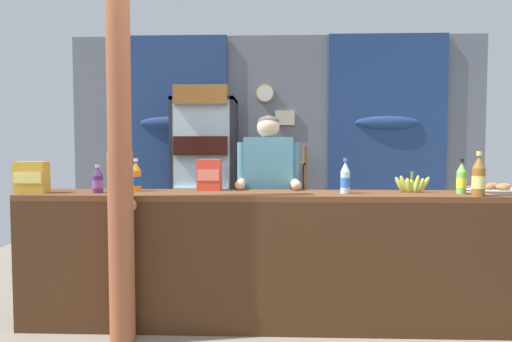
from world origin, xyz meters
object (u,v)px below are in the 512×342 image
drink_fridge (205,169)px  soda_bottle_iced_tea (479,177)px  plastic_lawn_chair (355,227)px  soda_bottle_orange_soda (136,177)px  bottle_shelf_rack (286,200)px  snack_box_crackers (209,175)px  pastry_tray (492,189)px  soda_bottle_grape_soda (98,181)px  stall_counter (266,247)px  soda_bottle_lime_soda (461,179)px  snack_box_choco_powder (32,177)px  shopkeeper (268,186)px  banana_bunch (412,185)px  timber_post (120,159)px  soda_bottle_water (345,178)px

drink_fridge → soda_bottle_iced_tea: 2.85m
plastic_lawn_chair → soda_bottle_orange_soda: soda_bottle_orange_soda is taller
drink_fridge → plastic_lawn_chair: bearing=-12.4°
soda_bottle_orange_soda → soda_bottle_iced_tea: bearing=-6.0°
bottle_shelf_rack → plastic_lawn_chair: 0.96m
snack_box_crackers → pastry_tray: size_ratio=0.59×
soda_bottle_iced_tea → soda_bottle_grape_soda: size_ratio=1.48×
stall_counter → soda_bottle_lime_soda: (1.40, 0.08, 0.49)m
pastry_tray → snack_box_choco_powder: bearing=-176.9°
shopkeeper → soda_bottle_orange_soda: bearing=-159.7°
snack_box_choco_powder → snack_box_crackers: (1.27, 0.25, 0.01)m
snack_box_crackers → banana_bunch: snack_box_crackers is taller
timber_post → plastic_lawn_chair: 2.62m
bottle_shelf_rack → banana_bunch: bottle_shelf_rack is taller
banana_bunch → drink_fridge: bearing=137.7°
soda_bottle_water → soda_bottle_grape_soda: bearing=-179.0°
stall_counter → soda_bottle_lime_soda: size_ratio=14.16×
plastic_lawn_chair → pastry_tray: (0.79, -1.21, 0.51)m
stall_counter → timber_post: 1.18m
soda_bottle_orange_soda → pastry_tray: soda_bottle_orange_soda is taller
soda_bottle_lime_soda → soda_bottle_grape_soda: soda_bottle_lime_soda is taller
drink_fridge → banana_bunch: (1.78, -1.63, -0.04)m
plastic_lawn_chair → snack_box_choco_powder: 3.04m
stall_counter → pastry_tray: size_ratio=8.70×
timber_post → snack_box_choco_powder: 0.81m
snack_box_choco_powder → pastry_tray: snack_box_choco_powder is taller
stall_counter → shopkeeper: size_ratio=2.26×
soda_bottle_lime_soda → soda_bottle_iced_tea: bearing=-70.4°
timber_post → shopkeeper: size_ratio=1.64×
shopkeeper → soda_bottle_iced_tea: 1.58m
bottle_shelf_rack → pastry_tray: (1.48, -1.84, 0.31)m
stall_counter → bottle_shelf_rack: (0.21, 2.06, 0.09)m
soda_bottle_orange_soda → snack_box_crackers: size_ratio=1.04×
soda_bottle_water → pastry_tray: size_ratio=0.63×
soda_bottle_orange_soda → snack_box_choco_powder: 0.74m
soda_bottle_lime_soda → stall_counter: bearing=-176.6°
stall_counter → snack_box_crackers: (-0.44, 0.29, 0.50)m
stall_counter → soda_bottle_grape_soda: (-1.23, 0.05, 0.47)m
drink_fridge → soda_bottle_orange_soda: size_ratio=7.85×
drink_fridge → shopkeeper: drink_fridge is taller
shopkeeper → soda_bottle_orange_soda: (-1.00, -0.37, 0.09)m
timber_post → banana_bunch: bearing=11.0°
bottle_shelf_rack → soda_bottle_orange_soda: bottle_shelf_rack is taller
soda_bottle_orange_soda → soda_bottle_lime_soda: (2.40, -0.11, 0.00)m
soda_bottle_grape_soda → pastry_tray: 2.93m
snack_box_choco_powder → pastry_tray: size_ratio=0.56×
drink_fridge → soda_bottle_water: size_ratio=7.65×
stall_counter → banana_bunch: banana_bunch is taller
timber_post → soda_bottle_grape_soda: bearing=133.2°
shopkeeper → timber_post: bearing=-140.9°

